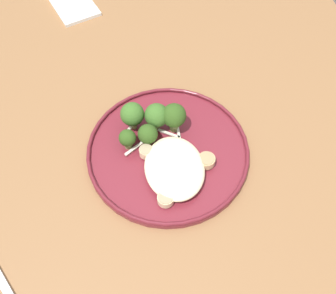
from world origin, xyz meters
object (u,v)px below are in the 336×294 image
seared_scallop_tilted_round (191,169)px  seared_scallop_large_seared (168,198)px  dinner_plate (168,151)px  broccoli_floret_front_edge (174,116)px  broccoli_floret_split_head (148,134)px  broccoli_floret_rear_charred (132,114)px  seared_scallop_rear_pale (174,164)px  broccoli_floret_near_rim (157,116)px  broccoli_floret_center_pile (127,138)px  folded_napkin (72,3)px  seared_scallop_half_hidden (164,150)px  seared_scallop_center_golden (207,160)px  seared_scallop_on_noodles (177,178)px  seared_scallop_left_edge (146,152)px

seared_scallop_tilted_round → seared_scallop_large_seared: bearing=134.9°
dinner_plate → broccoli_floret_front_edge: broccoli_floret_front_edge is taller
broccoli_floret_split_head → broccoli_floret_rear_charred: (0.04, 0.02, 0.01)m
seared_scallop_rear_pale → broccoli_floret_front_edge: broccoli_floret_front_edge is taller
broccoli_floret_front_edge → broccoli_floret_near_rim: bearing=75.3°
broccoli_floret_center_pile → broccoli_floret_front_edge: bearing=-74.7°
dinner_plate → folded_napkin: dinner_plate is taller
broccoli_floret_near_rim → seared_scallop_tilted_round: bearing=-157.9°
broccoli_floret_center_pile → folded_napkin: bearing=11.4°
seared_scallop_tilted_round → broccoli_floret_split_head: size_ratio=0.51×
seared_scallop_rear_pale → broccoli_floret_split_head: size_ratio=0.72×
dinner_plate → seared_scallop_half_hidden: size_ratio=9.10×
folded_napkin → seared_scallop_center_golden: bearing=-156.6°
broccoli_floret_front_edge → folded_napkin: 0.46m
broccoli_floret_front_edge → broccoli_floret_rear_charred: (0.02, 0.07, -0.00)m
broccoli_floret_front_edge → broccoli_floret_split_head: bearing=114.8°
broccoli_floret_split_head → broccoli_floret_near_rim: 0.04m
seared_scallop_large_seared → seared_scallop_on_noodles: bearing=-31.4°
dinner_plate → seared_scallop_on_noodles: 0.07m
broccoli_floret_split_head → broccoli_floret_near_rim: (0.03, -0.02, 0.01)m
seared_scallop_center_golden → seared_scallop_left_edge: same height
seared_scallop_large_seared → seared_scallop_half_hidden: bearing=-5.2°
seared_scallop_rear_pale → broccoli_floret_rear_charred: broccoli_floret_rear_charred is taller
seared_scallop_large_seared → broccoli_floret_near_rim: (0.15, -0.00, 0.03)m
seared_scallop_half_hidden → broccoli_floret_rear_charred: 0.09m
dinner_plate → seared_scallop_center_golden: bearing=-123.4°
broccoli_floret_rear_charred → seared_scallop_rear_pale: bearing=-149.3°
broccoli_floret_center_pile → broccoli_floret_split_head: (0.00, -0.04, 0.00)m
broccoli_floret_front_edge → broccoli_floret_center_pile: size_ratio=1.51×
seared_scallop_tilted_round → seared_scallop_on_noodles: (-0.01, 0.03, -0.00)m
seared_scallop_center_golden → broccoli_floret_split_head: 0.11m
seared_scallop_rear_pale → broccoli_floret_split_head: 0.07m
broccoli_floret_front_edge → dinner_plate: bearing=157.3°
seared_scallop_half_hidden → seared_scallop_tilted_round: 0.06m
seared_scallop_center_golden → seared_scallop_on_noodles: (-0.03, 0.06, -0.00)m
seared_scallop_on_noodles → folded_napkin: (0.53, 0.16, -0.02)m
seared_scallop_rear_pale → broccoli_floret_near_rim: bearing=10.4°
seared_scallop_tilted_round → seared_scallop_rear_pale: bearing=58.2°
seared_scallop_half_hidden → seared_scallop_rear_pale: bearing=-158.2°
seared_scallop_left_edge → broccoli_floret_split_head: broccoli_floret_split_head is taller
broccoli_floret_near_rim → broccoli_floret_rear_charred: bearing=76.5°
seared_scallop_center_golden → seared_scallop_rear_pale: seared_scallop_center_golden is taller
dinner_plate → seared_scallop_center_golden: (-0.04, -0.06, 0.01)m
seared_scallop_half_hidden → seared_scallop_tilted_round: size_ratio=1.34×
seared_scallop_large_seared → broccoli_floret_split_head: size_ratio=0.58×
seared_scallop_rear_pale → folded_napkin: seared_scallop_rear_pale is taller
seared_scallop_large_seared → broccoli_floret_center_pile: broccoli_floret_center_pile is taller
dinner_plate → seared_scallop_left_edge: seared_scallop_left_edge is taller
seared_scallop_rear_pale → broccoli_floret_front_edge: 0.09m
broccoli_floret_center_pile → broccoli_floret_rear_charred: size_ratio=0.70×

